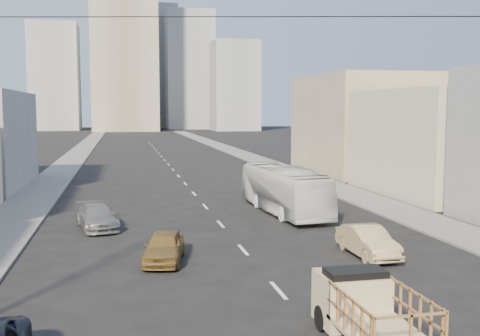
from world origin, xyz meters
name	(u,v)px	position (x,y,z in m)	size (l,w,h in m)	color
sidewalk_left	(76,156)	(-11.75, 70.00, 0.06)	(3.50, 180.00, 0.12)	slate
sidewalk_right	(240,154)	(11.75, 70.00, 0.06)	(3.50, 180.00, 0.12)	slate
lane_dashes	(171,167)	(0.00, 53.00, 0.01)	(0.15, 104.00, 0.01)	silver
flatbed_pickup	(367,307)	(1.09, 2.95, 1.09)	(1.95, 4.41, 1.90)	tan
city_bus	(284,190)	(4.51, 22.74, 1.46)	(2.45, 10.46, 2.91)	silver
sedan_brown	(164,247)	(-3.73, 12.67, 0.66)	(1.55, 3.86, 1.31)	brown
sedan_tan	(368,241)	(5.16, 11.76, 0.67)	(1.42, 4.07, 1.34)	tan
sedan_grey	(97,217)	(-6.81, 20.24, 0.65)	(1.81, 4.45, 1.29)	slate
overhead_wires	(358,0)	(0.00, 1.50, 8.97)	(23.01, 5.02, 0.72)	black
bldg_right_mid	(452,142)	(19.50, 28.00, 4.00)	(11.00, 14.00, 8.00)	beige
bldg_right_far	(369,124)	(20.00, 44.00, 5.00)	(12.00, 16.00, 10.00)	gray
high_rise_tower	(124,34)	(-4.00, 170.00, 30.00)	(20.00, 20.00, 60.00)	gray
midrise_ne	(189,71)	(18.00, 185.00, 20.00)	(16.00, 16.00, 40.00)	#94989C
midrise_nw	(55,77)	(-26.00, 180.00, 17.00)	(15.00, 15.00, 34.00)	#94989C
midrise_back	(152,68)	(6.00, 200.00, 22.00)	(18.00, 18.00, 44.00)	gray
midrise_east	(235,86)	(30.00, 165.00, 14.00)	(14.00, 14.00, 28.00)	#94989C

